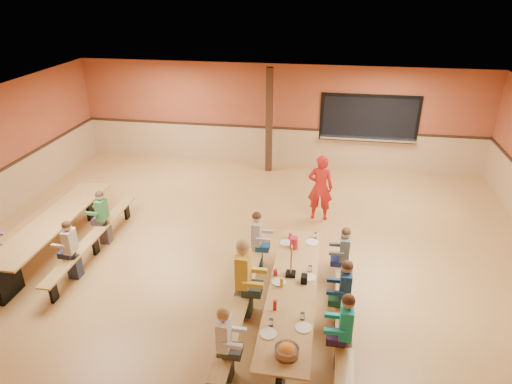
# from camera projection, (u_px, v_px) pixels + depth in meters

# --- Properties ---
(ground) EXTENTS (12.00, 12.00, 0.00)m
(ground) POSITION_uv_depth(u_px,v_px,m) (249.00, 250.00, 9.61)
(ground) COLOR #A3733D
(ground) RESTS_ON ground
(room_envelope) EXTENTS (12.04, 10.04, 3.02)m
(room_envelope) POSITION_uv_depth(u_px,v_px,m) (249.00, 221.00, 9.31)
(room_envelope) COLOR #9D4A2D
(room_envelope) RESTS_ON ground
(kitchen_pass_through) EXTENTS (2.78, 0.28, 1.38)m
(kitchen_pass_through) POSITION_uv_depth(u_px,v_px,m) (369.00, 121.00, 13.01)
(kitchen_pass_through) COLOR black
(kitchen_pass_through) RESTS_ON ground
(structural_post) EXTENTS (0.18, 0.18, 3.00)m
(structural_post) POSITION_uv_depth(u_px,v_px,m) (269.00, 121.00, 12.92)
(structural_post) COLOR #331C11
(structural_post) RESTS_ON ground
(cafeteria_table_main) EXTENTS (1.91, 3.70, 0.74)m
(cafeteria_table_main) POSITION_uv_depth(u_px,v_px,m) (292.00, 298.00, 7.33)
(cafeteria_table_main) COLOR #A77B42
(cafeteria_table_main) RESTS_ON ground
(cafeteria_table_second) EXTENTS (1.91, 3.70, 0.74)m
(cafeteria_table_second) POSITION_uv_depth(u_px,v_px,m) (56.00, 228.00, 9.38)
(cafeteria_table_second) COLOR #A77B42
(cafeteria_table_second) RESTS_ON ground
(seated_child_white_left) EXTENTS (0.37, 0.30, 1.21)m
(seated_child_white_left) POSITION_uv_depth(u_px,v_px,m) (224.00, 344.00, 6.30)
(seated_child_white_left) COLOR white
(seated_child_white_left) RESTS_ON ground
(seated_adult_yellow) EXTENTS (0.47, 0.39, 1.43)m
(seated_adult_yellow) POSITION_uv_depth(u_px,v_px,m) (243.00, 278.00, 7.50)
(seated_adult_yellow) COLOR gold
(seated_adult_yellow) RESTS_ON ground
(seated_child_grey_left) EXTENTS (0.38, 0.31, 1.22)m
(seated_child_grey_left) POSITION_uv_depth(u_px,v_px,m) (257.00, 241.00, 8.74)
(seated_child_grey_left) COLOR #AEAEAE
(seated_child_grey_left) RESTS_ON ground
(seated_child_teal_right) EXTENTS (0.39, 0.32, 1.26)m
(seated_child_teal_right) POSITION_uv_depth(u_px,v_px,m) (345.00, 332.00, 6.49)
(seated_child_teal_right) COLOR #19A99A
(seated_child_teal_right) RESTS_ON ground
(seated_child_navy_right) EXTENTS (0.38, 0.31, 1.24)m
(seated_child_navy_right) POSITION_uv_depth(u_px,v_px,m) (345.00, 295.00, 7.26)
(seated_child_navy_right) COLOR navy
(seated_child_navy_right) RESTS_ON ground
(seated_child_char_right) EXTENTS (0.36, 0.29, 1.19)m
(seated_child_char_right) POSITION_uv_depth(u_px,v_px,m) (344.00, 258.00, 8.27)
(seated_child_char_right) COLOR #4E5459
(seated_child_char_right) RESTS_ON ground
(seated_child_green_sec) EXTENTS (0.36, 0.30, 1.19)m
(seated_child_green_sec) POSITION_uv_depth(u_px,v_px,m) (103.00, 218.00, 9.64)
(seated_child_green_sec) COLOR #367C3F
(seated_child_green_sec) RESTS_ON ground
(seated_child_tan_sec) EXTENTS (0.36, 0.29, 1.19)m
(seated_child_tan_sec) POSITION_uv_depth(u_px,v_px,m) (71.00, 250.00, 8.50)
(seated_child_tan_sec) COLOR #BFAF9C
(seated_child_tan_sec) RESTS_ON ground
(standing_woman) EXTENTS (0.59, 0.40, 1.60)m
(standing_woman) POSITION_uv_depth(u_px,v_px,m) (320.00, 188.00, 10.53)
(standing_woman) COLOR #B21B14
(standing_woman) RESTS_ON ground
(punch_pitcher) EXTENTS (0.16, 0.16, 0.22)m
(punch_pitcher) POSITION_uv_depth(u_px,v_px,m) (294.00, 243.00, 8.24)
(punch_pitcher) COLOR red
(punch_pitcher) RESTS_ON cafeteria_table_main
(chip_bowl) EXTENTS (0.32, 0.32, 0.15)m
(chip_bowl) POSITION_uv_depth(u_px,v_px,m) (287.00, 351.00, 5.92)
(chip_bowl) COLOR orange
(chip_bowl) RESTS_ON cafeteria_table_main
(napkin_dispenser) EXTENTS (0.10, 0.14, 0.13)m
(napkin_dispenser) POSITION_uv_depth(u_px,v_px,m) (304.00, 279.00, 7.34)
(napkin_dispenser) COLOR black
(napkin_dispenser) RESTS_ON cafeteria_table_main
(condiment_mustard) EXTENTS (0.06, 0.06, 0.17)m
(condiment_mustard) POSITION_uv_depth(u_px,v_px,m) (282.00, 282.00, 7.22)
(condiment_mustard) COLOR yellow
(condiment_mustard) RESTS_ON cafeteria_table_main
(condiment_ketchup) EXTENTS (0.06, 0.06, 0.17)m
(condiment_ketchup) POSITION_uv_depth(u_px,v_px,m) (275.00, 305.00, 6.72)
(condiment_ketchup) COLOR #B2140F
(condiment_ketchup) RESTS_ON cafeteria_table_main
(table_paddle) EXTENTS (0.16, 0.16, 0.56)m
(table_paddle) POSITION_uv_depth(u_px,v_px,m) (291.00, 268.00, 7.48)
(table_paddle) COLOR black
(table_paddle) RESTS_ON cafeteria_table_main
(place_settings) EXTENTS (0.65, 3.30, 0.11)m
(place_settings) POSITION_uv_depth(u_px,v_px,m) (293.00, 285.00, 7.22)
(place_settings) COLOR beige
(place_settings) RESTS_ON cafeteria_table_main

